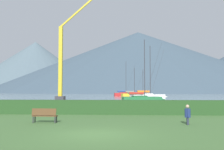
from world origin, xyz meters
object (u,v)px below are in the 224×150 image
object	(u,v)px
sailboat_slip_1	(142,99)
person_seated_viewer	(188,114)
sailboat_slip_2	(125,94)
sailboat_slip_8	(142,96)
sailboat_slip_0	(148,96)
park_bench_near_path	(45,115)
dock_crane	(62,65)
sailboat_slip_4	(133,95)

from	to	relation	value
sailboat_slip_1	person_seated_viewer	size ratio (longest dim) A/B	8.75
sailboat_slip_1	sailboat_slip_2	bearing A→B (deg)	82.63
sailboat_slip_8	sailboat_slip_0	bearing A→B (deg)	-100.85
sailboat_slip_1	park_bench_near_path	size ratio (longest dim) A/B	6.60
park_bench_near_path	dock_crane	xyz separation A→B (m)	(-9.71, 42.39, 7.34)
sailboat_slip_1	sailboat_slip_8	bearing A→B (deg)	75.94
sailboat_slip_2	dock_crane	distance (m)	40.65
sailboat_slip_0	dock_crane	size ratio (longest dim) A/B	0.54
sailboat_slip_0	sailboat_slip_2	bearing A→B (deg)	82.44
park_bench_near_path	sailboat_slip_2	bearing A→B (deg)	89.46
park_bench_near_path	person_seated_viewer	size ratio (longest dim) A/B	1.33
sailboat_slip_0	sailboat_slip_2	distance (m)	35.70
dock_crane	sailboat_slip_8	bearing A→B (deg)	35.62
sailboat_slip_2	sailboat_slip_8	size ratio (longest dim) A/B	1.64
sailboat_slip_0	dock_crane	bearing A→B (deg)	169.80
sailboat_slip_0	sailboat_slip_2	world-z (taller)	sailboat_slip_2
sailboat_slip_8	person_seated_viewer	xyz separation A→B (m)	(0.35, -56.07, 0.12)
sailboat_slip_2	sailboat_slip_8	xyz separation A→B (m)	(5.00, -24.32, -0.16)
sailboat_slip_0	sailboat_slip_1	bearing A→B (deg)	-114.95
sailboat_slip_4	sailboat_slip_8	distance (m)	12.44
sailboat_slip_0	sailboat_slip_1	xyz separation A→B (m)	(-2.14, -16.02, -0.10)
sailboat_slip_8	park_bench_near_path	size ratio (longest dim) A/B	4.64
sailboat_slip_4	park_bench_near_path	size ratio (longest dim) A/B	5.57
sailboat_slip_2	person_seated_viewer	xyz separation A→B (m)	(5.36, -80.39, -0.04)
park_bench_near_path	person_seated_viewer	world-z (taller)	person_seated_viewer
park_bench_near_path	sailboat_slip_0	bearing A→B (deg)	79.74
sailboat_slip_1	dock_crane	world-z (taller)	dock_crane
sailboat_slip_8	dock_crane	world-z (taller)	dock_crane
sailboat_slip_1	sailboat_slip_2	world-z (taller)	sailboat_slip_2
sailboat_slip_4	dock_crane	world-z (taller)	dock_crane
sailboat_slip_0	sailboat_slip_8	bearing A→B (deg)	78.22
sailboat_slip_8	dock_crane	distance (m)	24.01
park_bench_near_path	person_seated_viewer	xyz separation A→B (m)	(9.24, -0.36, 0.15)
person_seated_viewer	park_bench_near_path	bearing A→B (deg)	-176.16
sailboat_slip_4	park_bench_near_path	world-z (taller)	sailboat_slip_4
sailboat_slip_4	person_seated_viewer	bearing A→B (deg)	-104.20
park_bench_near_path	person_seated_viewer	distance (m)	9.25
sailboat_slip_4	sailboat_slip_8	size ratio (longest dim) A/B	1.20
dock_crane	person_seated_viewer	bearing A→B (deg)	-66.09
sailboat_slip_0	sailboat_slip_8	world-z (taller)	sailboat_slip_0
sailboat_slip_8	sailboat_slip_1	bearing A→B (deg)	-108.72
sailboat_slip_1	person_seated_viewer	distance (m)	29.23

